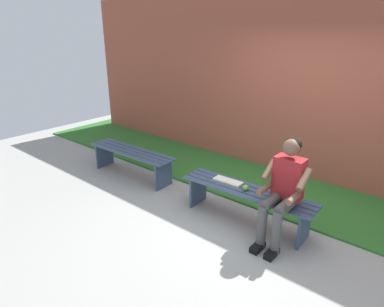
{
  "coord_description": "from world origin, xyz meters",
  "views": [
    {
      "loc": [
        -1.91,
        3.4,
        2.42
      ],
      "look_at": [
        0.8,
        0.15,
        0.82
      ],
      "focal_mm": 31.01,
      "sensor_mm": 36.0,
      "label": 1
    }
  ],
  "objects_px": {
    "bench_far": "(131,157)",
    "person_seated": "(283,188)",
    "book_open": "(228,181)",
    "apple": "(246,188)",
    "bench_near": "(246,197)"
  },
  "relations": [
    {
      "from": "person_seated",
      "to": "apple",
      "type": "bearing_deg",
      "value": -7.49
    },
    {
      "from": "bench_far",
      "to": "person_seated",
      "type": "distance_m",
      "value": 2.83
    },
    {
      "from": "person_seated",
      "to": "bench_far",
      "type": "bearing_deg",
      "value": -2.08
    },
    {
      "from": "bench_near",
      "to": "bench_far",
      "type": "distance_m",
      "value": 2.28
    },
    {
      "from": "apple",
      "to": "book_open",
      "type": "distance_m",
      "value": 0.33
    },
    {
      "from": "bench_near",
      "to": "bench_far",
      "type": "height_order",
      "value": "same"
    },
    {
      "from": "bench_near",
      "to": "person_seated",
      "type": "xyz_separation_m",
      "value": [
        -0.53,
        0.1,
        0.35
      ]
    },
    {
      "from": "bench_far",
      "to": "book_open",
      "type": "height_order",
      "value": "book_open"
    },
    {
      "from": "apple",
      "to": "book_open",
      "type": "xyz_separation_m",
      "value": [
        0.32,
        -0.07,
        -0.03
      ]
    },
    {
      "from": "bench_far",
      "to": "apple",
      "type": "bearing_deg",
      "value": 179.18
    },
    {
      "from": "bench_near",
      "to": "person_seated",
      "type": "distance_m",
      "value": 0.64
    },
    {
      "from": "person_seated",
      "to": "book_open",
      "type": "distance_m",
      "value": 0.89
    },
    {
      "from": "bench_near",
      "to": "person_seated",
      "type": "relative_size",
      "value": 1.43
    },
    {
      "from": "person_seated",
      "to": "apple",
      "type": "distance_m",
      "value": 0.57
    },
    {
      "from": "book_open",
      "to": "bench_far",
      "type": "bearing_deg",
      "value": -0.74
    }
  ]
}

